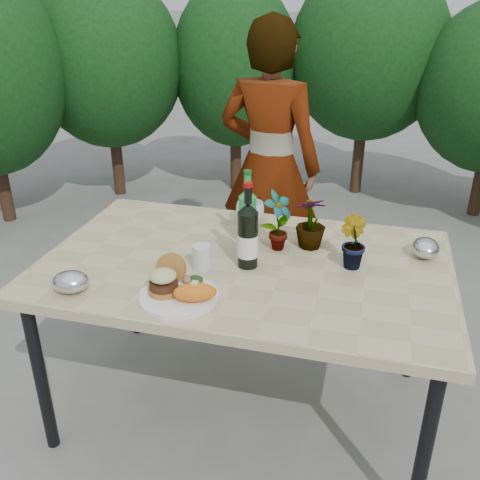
% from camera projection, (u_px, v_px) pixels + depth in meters
% --- Properties ---
extents(ground, '(80.00, 80.00, 0.00)m').
position_uv_depth(ground, '(244.00, 406.00, 2.45)').
color(ground, slate).
rests_on(ground, ground).
extents(patio_table, '(1.60, 1.00, 0.75)m').
position_uv_depth(patio_table, '(245.00, 274.00, 2.15)').
color(patio_table, tan).
rests_on(patio_table, ground).
extents(shrub_hedge, '(6.79, 5.11, 1.96)m').
position_uv_depth(shrub_hedge, '(307.00, 99.00, 3.36)').
color(shrub_hedge, '#382316').
rests_on(shrub_hedge, ground).
extents(dinner_plate, '(0.28, 0.28, 0.01)m').
position_uv_depth(dinner_plate, '(179.00, 296.00, 1.87)').
color(dinner_plate, white).
rests_on(dinner_plate, patio_table).
extents(burger_stack, '(0.11, 0.16, 0.11)m').
position_uv_depth(burger_stack, '(165.00, 279.00, 1.87)').
color(burger_stack, '#B7722D').
rests_on(burger_stack, dinner_plate).
extents(sweet_potato, '(0.17, 0.12, 0.06)m').
position_uv_depth(sweet_potato, '(195.00, 292.00, 1.82)').
color(sweet_potato, orange).
rests_on(sweet_potato, dinner_plate).
extents(grilled_veg, '(0.08, 0.05, 0.03)m').
position_uv_depth(grilled_veg, '(192.00, 279.00, 1.94)').
color(grilled_veg, olive).
rests_on(grilled_veg, dinner_plate).
extents(wine_bottle, '(0.08, 0.08, 0.34)m').
position_uv_depth(wine_bottle, '(248.00, 236.00, 2.03)').
color(wine_bottle, black).
rests_on(wine_bottle, patio_table).
extents(sparkling_water, '(0.08, 0.08, 0.32)m').
position_uv_depth(sparkling_water, '(247.00, 217.00, 2.23)').
color(sparkling_water, green).
rests_on(sparkling_water, patio_table).
extents(plastic_cup, '(0.07, 0.07, 0.09)m').
position_uv_depth(plastic_cup, '(202.00, 257.00, 2.05)').
color(plastic_cup, silver).
rests_on(plastic_cup, patio_table).
extents(seedling_left, '(0.15, 0.16, 0.25)m').
position_uv_depth(seedling_left, '(278.00, 221.00, 2.16)').
color(seedling_left, '#25521C').
rests_on(seedling_left, patio_table).
extents(seedling_mid, '(0.14, 0.15, 0.21)m').
position_uv_depth(seedling_mid, '(352.00, 242.00, 2.04)').
color(seedling_mid, '#215C1F').
rests_on(seedling_mid, patio_table).
extents(seedling_right, '(0.16, 0.16, 0.22)m').
position_uv_depth(seedling_right, '(311.00, 222.00, 2.19)').
color(seedling_right, '#2B541D').
rests_on(seedling_right, patio_table).
extents(blue_bowl, '(0.17, 0.17, 0.10)m').
position_uv_depth(blue_bowl, '(250.00, 213.00, 2.44)').
color(blue_bowl, silver).
rests_on(blue_bowl, patio_table).
extents(foil_packet_left, '(0.15, 0.14, 0.08)m').
position_uv_depth(foil_packet_left, '(71.00, 282.00, 1.90)').
color(foil_packet_left, silver).
rests_on(foil_packet_left, patio_table).
extents(foil_packet_right, '(0.11, 0.13, 0.08)m').
position_uv_depth(foil_packet_right, '(425.00, 248.00, 2.14)').
color(foil_packet_right, silver).
rests_on(foil_packet_right, patio_table).
extents(person, '(0.64, 0.47, 1.62)m').
position_uv_depth(person, '(269.00, 166.00, 3.03)').
color(person, '#A77353').
rests_on(person, ground).
extents(terracotta_pot, '(0.17, 0.17, 0.14)m').
position_uv_depth(terracotta_pot, '(117.00, 212.00, 4.35)').
color(terracotta_pot, '#C25E31').
rests_on(terracotta_pot, ground).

